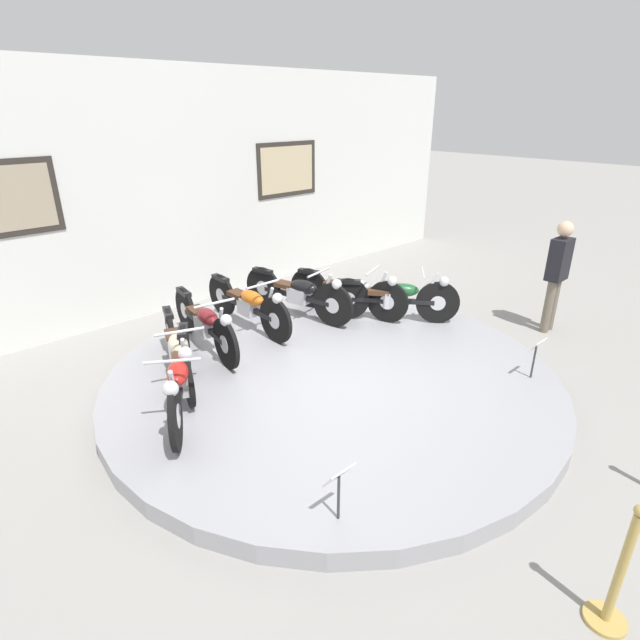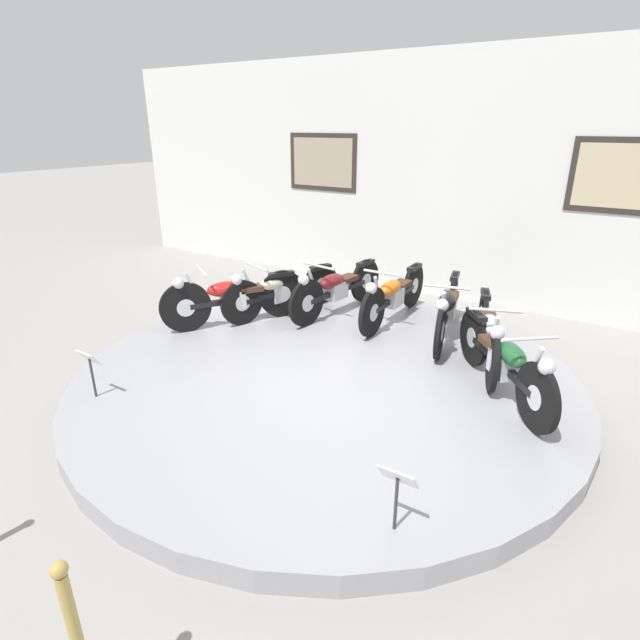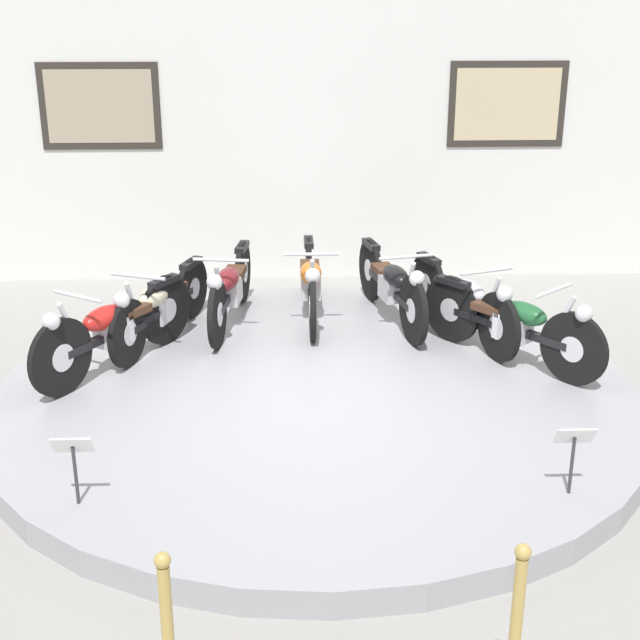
{
  "view_description": "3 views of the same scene",
  "coord_description": "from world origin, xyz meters",
  "views": [
    {
      "loc": [
        -3.84,
        -3.9,
        3.26
      ],
      "look_at": [
        0.18,
        0.42,
        0.7
      ],
      "focal_mm": 28.0,
      "sensor_mm": 36.0,
      "label": 1
    },
    {
      "loc": [
        2.65,
        -4.28,
        2.79
      ],
      "look_at": [
        -0.2,
        0.19,
        0.69
      ],
      "focal_mm": 28.0,
      "sensor_mm": 36.0,
      "label": 2
    },
    {
      "loc": [
        -0.25,
        -6.97,
        3.43
      ],
      "look_at": [
        0.04,
        0.31,
        0.7
      ],
      "focal_mm": 50.0,
      "sensor_mm": 36.0,
      "label": 3
    }
  ],
  "objects": [
    {
      "name": "display_platform",
      "position": [
        0.0,
        0.0,
        0.1
      ],
      "size": [
        5.55,
        5.55,
        0.2
      ],
      "primitive_type": "cylinder",
      "color": "#99999E",
      "rests_on": "ground_plane"
    },
    {
      "name": "info_placard_front_left",
      "position": [
        -1.66,
        -1.77,
        0.57
      ],
      "size": [
        0.26,
        0.11,
        0.51
      ],
      "color": "#333338",
      "rests_on": "display_platform"
    },
    {
      "name": "ground_plane",
      "position": [
        0.0,
        0.0,
        0.0
      ],
      "size": [
        60.0,
        60.0,
        0.0
      ],
      "primitive_type": "plane",
      "color": "gray"
    },
    {
      "name": "info_placard_front_centre",
      "position": [
        1.66,
        -1.77,
        0.57
      ],
      "size": [
        0.26,
        0.11,
        0.51
      ],
      "color": "#333338",
      "rests_on": "display_platform"
    },
    {
      "name": "motorcycle_red",
      "position": [
        -1.79,
        0.48,
        0.6
      ],
      "size": [
        1.15,
        1.73,
        0.81
      ],
      "color": "black",
      "rests_on": "display_platform"
    },
    {
      "name": "motorcycle_orange",
      "position": [
        -0.0,
        1.76,
        0.59
      ],
      "size": [
        0.54,
        2.01,
        0.8
      ],
      "color": "black",
      "rests_on": "display_platform"
    },
    {
      "name": "motorcycle_black",
      "position": [
        0.82,
        1.6,
        0.6
      ],
      "size": [
        0.6,
        1.99,
        0.81
      ],
      "color": "black",
      "rests_on": "display_platform"
    },
    {
      "name": "motorcycle_silver",
      "position": [
        1.47,
        1.13,
        0.59
      ],
      "size": [
        0.76,
        1.9,
        0.8
      ],
      "color": "black",
      "rests_on": "display_platform"
    },
    {
      "name": "motorcycle_maroon",
      "position": [
        -0.82,
        1.59,
        0.59
      ],
      "size": [
        0.54,
        2.0,
        0.8
      ],
      "color": "black",
      "rests_on": "display_platform"
    },
    {
      "name": "back_wall",
      "position": [
        0.0,
        3.83,
        1.93
      ],
      "size": [
        14.0,
        0.22,
        3.86
      ],
      "color": "silver",
      "rests_on": "ground_plane"
    },
    {
      "name": "motorcycle_green",
      "position": [
        1.8,
        0.48,
        0.59
      ],
      "size": [
        1.33,
        1.57,
        0.8
      ],
      "color": "black",
      "rests_on": "display_platform"
    },
    {
      "name": "motorcycle_cream",
      "position": [
        -1.47,
        1.13,
        0.58
      ],
      "size": [
        0.76,
        1.88,
        0.79
      ],
      "color": "black",
      "rests_on": "display_platform"
    }
  ]
}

